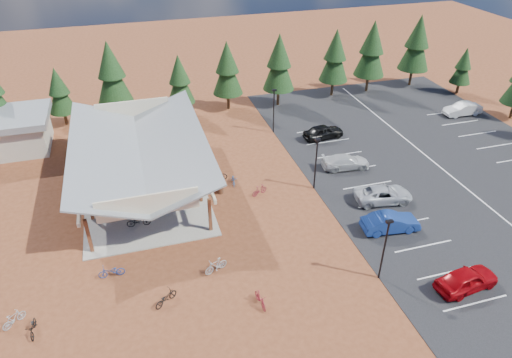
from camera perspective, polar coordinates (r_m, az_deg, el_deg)
The scene contains 41 objects.
ground at distance 39.52m, azimuth 1.64°, elevation -3.82°, with size 140.00×140.00×0.00m, color #5E2E18.
asphalt_lot at distance 49.65m, azimuth 21.30°, elevation 2.01°, with size 27.00×44.00×0.04m, color black.
concrete_pad at distance 43.93m, azimuth -13.75°, elevation -0.65°, with size 10.60×18.60×0.10m, color gray.
bike_pavilion at distance 42.04m, azimuth -14.41°, elevation 3.66°, with size 11.65×19.40×4.97m.
lamp_post_0 at distance 32.45m, azimuth 15.80°, elevation -8.03°, with size 0.50×0.25×5.14m.
lamp_post_1 at distance 41.01m, azimuth 7.52°, elevation 2.33°, with size 0.50×0.25×5.14m.
lamp_post_2 at distance 50.97m, azimuth 2.24°, elevation 8.87°, with size 0.50×0.25×5.14m.
trash_bin_0 at distance 41.48m, azimuth -4.50°, elevation -1.20°, with size 0.60×0.60×0.90m, color #462919.
trash_bin_1 at distance 41.86m, azimuth -6.15°, elevation -0.96°, with size 0.60×0.60×0.90m, color #462919.
pine_1 at distance 56.73m, azimuth -23.41°, elevation 10.10°, with size 2.98×2.98×6.94m.
pine_2 at distance 55.72m, azimuth -17.63°, elevation 12.55°, with size 4.03×4.03×9.40m.
pine_3 at distance 55.06m, azimuth -9.53°, elevation 12.15°, with size 3.26×3.26×7.59m.
pine_4 at distance 56.37m, azimuth -3.62°, elevation 13.63°, with size 3.66×3.66×8.53m.
pine_5 at distance 57.30m, azimuth 2.90°, elevation 14.34°, with size 3.90×3.90×9.09m.
pine_6 at distance 61.23m, azimuth 9.86°, elevation 14.94°, with size 3.77×3.77×8.78m.
pine_7 at distance 63.52m, azimuth 14.27°, elevation 15.47°, with size 4.06×4.06×9.46m.
pine_8 at distance 67.46m, azimuth 19.48°, elevation 15.72°, with size 4.14×4.14×9.65m.
pine_13 at distance 67.27m, azimuth 24.49°, elevation 12.73°, with size 2.67×2.67×6.22m.
bike_0 at distance 38.43m, azimuth -14.47°, elevation -5.11°, with size 0.66×1.90×1.00m, color black.
bike_1 at distance 41.08m, azimuth -15.36°, elevation -2.61°, with size 0.43×1.53×0.92m, color #A1A3A9.
bike_2 at distance 46.69m, azimuth -18.15°, elevation 1.43°, with size 0.59×1.70×0.90m, color navy.
bike_3 at distance 47.72m, azimuth -16.83°, elevation 2.42°, with size 0.44×1.57×0.94m, color maroon.
bike_4 at distance 39.56m, azimuth -10.24°, elevation -3.34°, with size 0.64×1.82×0.96m, color black.
bike_5 at distance 41.45m, azimuth -12.08°, elevation -1.66°, with size 0.49×1.73×1.04m, color gray.
bike_6 at distance 44.33m, azimuth -12.27°, elevation 0.61°, with size 0.56×1.59×0.84m, color navy.
bike_7 at distance 49.37m, azimuth -10.50°, elevation 4.44°, with size 0.48×1.69×1.02m, color maroon.
bike_8 at distance 32.80m, azimuth -26.10°, elevation -16.32°, with size 0.60×1.72×0.90m, color black.
bike_9 at distance 33.78m, azimuth -28.04°, elevation -15.18°, with size 0.46×1.63×0.98m, color #9FA3A8.
bike_10 at distance 34.57m, azimuth -17.62°, elevation -10.96°, with size 0.65×1.86×0.98m, color navy.
bike_11 at distance 31.14m, azimuth 0.54°, elevation -14.79°, with size 0.50×1.75×1.05m, color maroon.
bike_12 at distance 31.85m, azimuth -11.21°, elevation -14.38°, with size 0.64×1.82×0.96m, color black.
bike_13 at distance 33.47m, azimuth -5.04°, elevation -10.72°, with size 0.52×1.85×1.11m, color #9FA4A8.
bike_14 at distance 42.67m, azimuth -2.82°, elevation -0.11°, with size 0.56×1.62×0.85m, color #21549E.
bike_15 at distance 41.08m, azimuth 0.44°, elevation -1.40°, with size 0.46×1.62×0.97m, color maroon.
bike_16 at distance 43.36m, azimuth -4.89°, elevation 0.50°, with size 0.67×1.91×1.01m, color black.
car_0 at distance 35.10m, azimuth 24.85°, elevation -11.30°, with size 1.86×4.62×1.58m, color #98040A.
car_1 at distance 38.28m, azimuth 16.46°, elevation -5.24°, with size 1.63×4.69×1.54m, color navy.
car_2 at distance 41.62m, azimuth 15.64°, elevation -1.85°, with size 2.33×5.06×1.41m, color #B2B5BA.
car_3 at distance 45.75m, azimuth 11.17°, elevation 2.12°, with size 1.92×4.71×1.37m, color #BDBDBD.
car_4 at distance 51.00m, azimuth 8.43°, elevation 5.86°, with size 1.83×4.55×1.55m, color black.
car_9 at distance 61.41m, azimuth 24.41°, elevation 7.97°, with size 1.62×4.65×1.53m, color #B8B8B8.
Camera 1 is at (-10.06, -30.18, 23.44)m, focal length 32.00 mm.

